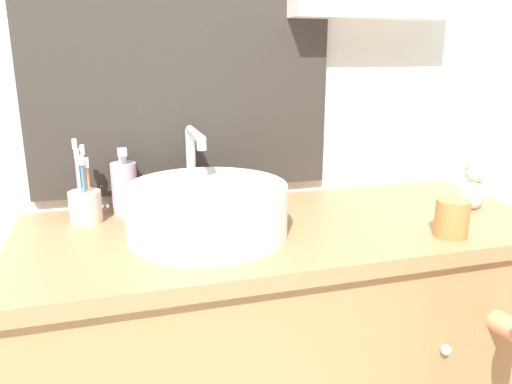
% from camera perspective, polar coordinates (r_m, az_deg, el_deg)
% --- Properties ---
extents(wall_back, '(3.20, 0.18, 2.50)m').
position_cam_1_polar(wall_back, '(1.41, 0.07, 17.17)').
color(wall_back, silver).
rests_on(wall_back, ground_plane).
extents(vanity_counter, '(1.25, 0.53, 0.84)m').
position_cam_1_polar(vanity_counter, '(1.39, 3.35, -20.13)').
color(vanity_counter, '#A37A4C').
rests_on(vanity_counter, ground_plane).
extents(sink_basin, '(0.36, 0.41, 0.22)m').
position_cam_1_polar(sink_basin, '(1.11, -5.61, -1.87)').
color(sink_basin, white).
rests_on(sink_basin, vanity_counter).
extents(toothbrush_holder, '(0.08, 0.08, 0.20)m').
position_cam_1_polar(toothbrush_holder, '(1.26, -18.95, -1.23)').
color(toothbrush_holder, beige).
rests_on(toothbrush_holder, vanity_counter).
extents(soap_dispenser, '(0.06, 0.06, 0.17)m').
position_cam_1_polar(soap_dispenser, '(1.30, -14.80, 0.55)').
color(soap_dispenser, '#CCA3BC').
rests_on(soap_dispenser, vanity_counter).
extents(teddy_bear, '(0.07, 0.06, 0.13)m').
position_cam_1_polar(teddy_bear, '(1.41, 23.61, 0.58)').
color(teddy_bear, beige).
rests_on(teddy_bear, vanity_counter).
extents(drinking_cup, '(0.07, 0.07, 0.08)m').
position_cam_1_polar(drinking_cup, '(1.19, 21.47, -2.79)').
color(drinking_cup, orange).
rests_on(drinking_cup, vanity_counter).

